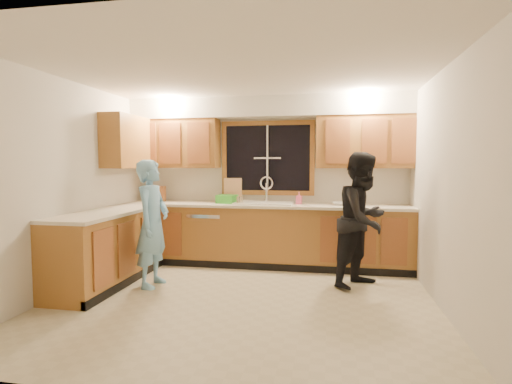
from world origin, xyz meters
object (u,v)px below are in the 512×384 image
at_px(woman, 363,220).
at_px(knife_block, 161,194).
at_px(dishwasher, 209,236).
at_px(man, 152,223).
at_px(soap_bottle, 299,198).
at_px(stove, 80,258).
at_px(bowl, 340,203).
at_px(sink, 264,208).
at_px(dish_crate, 227,199).

bearing_deg(woman, knife_block, 111.18).
distance_m(dishwasher, man, 1.34).
bearing_deg(soap_bottle, man, -142.74).
distance_m(stove, bowl, 3.47).
bearing_deg(soap_bottle, woman, -44.53).
bearing_deg(soap_bottle, bowl, -2.62).
xyz_separation_m(man, woman, (2.55, 0.46, 0.05)).
distance_m(sink, bowl, 1.10).
distance_m(dishwasher, knife_block, 1.04).
distance_m(stove, dish_crate, 2.27).
relative_size(soap_bottle, bowl, 0.86).
distance_m(sink, dish_crate, 0.58).
xyz_separation_m(sink, knife_block, (-1.67, 0.08, 0.18)).
distance_m(dishwasher, bowl, 2.02).
xyz_separation_m(sink, stove, (-1.80, -1.82, -0.41)).
height_order(sink, soap_bottle, sink).
bearing_deg(sink, woman, -30.30).
bearing_deg(dish_crate, soap_bottle, 2.03).
relative_size(stove, knife_block, 3.74).
bearing_deg(dishwasher, sink, 0.99).
height_order(woman, dish_crate, woman).
xyz_separation_m(man, soap_bottle, (1.70, 1.29, 0.23)).
relative_size(stove, woman, 0.54).
bearing_deg(dish_crate, knife_block, 175.92).
xyz_separation_m(dishwasher, bowl, (1.95, 0.03, 0.54)).
height_order(soap_bottle, bowl, soap_bottle).
xyz_separation_m(knife_block, bowl, (2.77, -0.07, -0.09)).
height_order(sink, stove, sink).
distance_m(sink, knife_block, 1.68).
height_order(sink, man, man).
relative_size(sink, soap_bottle, 4.77).
height_order(sink, bowl, sink).
distance_m(man, knife_block, 1.44).
relative_size(man, soap_bottle, 8.66).
relative_size(sink, bowl, 4.12).
relative_size(stove, dish_crate, 3.35).
relative_size(woman, knife_block, 6.87).
distance_m(sink, soap_bottle, 0.53).
bearing_deg(soap_bottle, knife_block, 178.95).
relative_size(dishwasher, woman, 0.50).
height_order(dishwasher, bowl, bowl).
xyz_separation_m(knife_block, dish_crate, (1.10, -0.08, -0.06)).
xyz_separation_m(dishwasher, woman, (2.21, -0.78, 0.42)).
bearing_deg(bowl, dish_crate, -179.61).
bearing_deg(woman, dish_crate, 104.87).
bearing_deg(stove, bowl, 32.40).
distance_m(woman, bowl, 0.86).
height_order(dishwasher, man, man).
bearing_deg(stove, woman, 18.10).
distance_m(stove, knife_block, 2.00).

